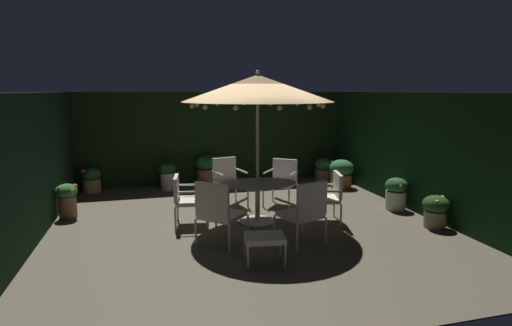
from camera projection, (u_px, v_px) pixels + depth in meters
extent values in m
cube|color=brown|center=(246.00, 223.00, 7.40)|extent=(7.42, 7.42, 0.02)
cube|color=black|center=(214.00, 137.00, 10.57)|extent=(7.42, 0.30, 2.36)
cube|color=black|center=(24.00, 169.00, 6.29)|extent=(0.30, 7.42, 2.36)
cube|color=black|center=(418.00, 152.00, 8.08)|extent=(0.30, 7.42, 2.36)
cylinder|color=beige|center=(257.00, 221.00, 7.43)|extent=(0.66, 0.66, 0.03)
cylinder|color=beige|center=(258.00, 203.00, 7.37)|extent=(0.09, 0.09, 0.71)
ellipsoid|color=#9DA3B0|center=(258.00, 183.00, 7.30)|extent=(1.45, 0.97, 0.03)
cylinder|color=silver|center=(258.00, 159.00, 7.22)|extent=(0.06, 0.06, 2.36)
cone|color=tan|center=(258.00, 88.00, 7.00)|extent=(2.66, 2.66, 0.46)
sphere|color=silver|center=(258.00, 72.00, 6.95)|extent=(0.07, 0.07, 0.07)
sphere|color=#F9DB8C|center=(319.00, 105.00, 7.32)|extent=(0.08, 0.08, 0.08)
sphere|color=#F9DB8C|center=(297.00, 104.00, 7.88)|extent=(0.08, 0.08, 0.08)
sphere|color=#F9DB8C|center=(270.00, 103.00, 8.15)|extent=(0.08, 0.08, 0.08)
sphere|color=#F9DB8C|center=(244.00, 103.00, 8.15)|extent=(0.08, 0.08, 0.08)
sphere|color=#F9DB8C|center=(217.00, 104.00, 7.88)|extent=(0.08, 0.08, 0.08)
sphere|color=#F9DB8C|center=(197.00, 105.00, 7.35)|extent=(0.08, 0.08, 0.08)
sphere|color=#F9DB8C|center=(192.00, 106.00, 6.75)|extent=(0.08, 0.08, 0.08)
sphere|color=#F9DB8C|center=(205.00, 107.00, 6.27)|extent=(0.08, 0.08, 0.08)
sphere|color=#F9DB8C|center=(236.00, 108.00, 5.98)|extent=(0.08, 0.08, 0.08)
sphere|color=#F9DB8C|center=(280.00, 108.00, 5.97)|extent=(0.08, 0.08, 0.08)
sphere|color=#F9DB8C|center=(310.00, 107.00, 6.26)|extent=(0.08, 0.08, 0.08)
sphere|color=#F9DB8C|center=(323.00, 106.00, 6.71)|extent=(0.08, 0.08, 0.08)
cylinder|color=beige|center=(289.00, 200.00, 8.11)|extent=(0.04, 0.04, 0.43)
cylinder|color=beige|center=(263.00, 197.00, 8.34)|extent=(0.04, 0.04, 0.43)
cylinder|color=beige|center=(297.00, 194.00, 8.59)|extent=(0.04, 0.04, 0.43)
cylinder|color=beige|center=(273.00, 191.00, 8.82)|extent=(0.04, 0.04, 0.43)
cube|color=silver|center=(281.00, 184.00, 8.42)|extent=(0.76, 0.75, 0.07)
cube|color=silver|center=(285.00, 169.00, 8.61)|extent=(0.46, 0.38, 0.45)
cylinder|color=beige|center=(294.00, 173.00, 8.27)|extent=(0.35, 0.42, 0.04)
cylinder|color=beige|center=(268.00, 171.00, 8.49)|extent=(0.35, 0.42, 0.04)
cylinder|color=silver|center=(248.00, 197.00, 8.30)|extent=(0.04, 0.04, 0.44)
cylinder|color=silver|center=(224.00, 201.00, 8.05)|extent=(0.04, 0.04, 0.44)
cylinder|color=silver|center=(236.00, 191.00, 8.80)|extent=(0.04, 0.04, 0.44)
cylinder|color=silver|center=(213.00, 194.00, 8.55)|extent=(0.04, 0.04, 0.44)
cube|color=silver|center=(230.00, 184.00, 8.38)|extent=(0.65, 0.67, 0.07)
cube|color=silver|center=(224.00, 169.00, 8.57)|extent=(0.52, 0.18, 0.48)
cylinder|color=silver|center=(242.00, 171.00, 8.46)|extent=(0.17, 0.54, 0.04)
cylinder|color=silver|center=(218.00, 173.00, 8.21)|extent=(0.17, 0.54, 0.04)
cylinder|color=beige|center=(207.00, 209.00, 7.56)|extent=(0.04, 0.04, 0.40)
cylinder|color=beige|center=(207.00, 218.00, 7.02)|extent=(0.04, 0.04, 0.40)
cylinder|color=beige|center=(178.00, 210.00, 7.49)|extent=(0.04, 0.04, 0.40)
cylinder|color=beige|center=(175.00, 219.00, 6.96)|extent=(0.04, 0.04, 0.40)
cube|color=beige|center=(191.00, 201.00, 7.21)|extent=(0.60, 0.60, 0.07)
cube|color=beige|center=(176.00, 188.00, 7.14)|extent=(0.13, 0.53, 0.42)
cylinder|color=beige|center=(192.00, 185.00, 7.44)|extent=(0.52, 0.11, 0.04)
cylinder|color=beige|center=(190.00, 192.00, 6.91)|extent=(0.52, 0.11, 0.04)
cylinder|color=beige|center=(216.00, 222.00, 6.74)|extent=(0.04, 0.04, 0.43)
cylinder|color=beige|center=(248.00, 228.00, 6.46)|extent=(0.04, 0.04, 0.43)
cylinder|color=beige|center=(196.00, 233.00, 6.25)|extent=(0.04, 0.04, 0.43)
cylinder|color=beige|center=(229.00, 239.00, 5.97)|extent=(0.04, 0.04, 0.43)
cube|color=silver|center=(222.00, 215.00, 6.31)|extent=(0.81, 0.81, 0.07)
cube|color=silver|center=(212.00, 201.00, 6.02)|extent=(0.47, 0.44, 0.54)
cylinder|color=beige|center=(206.00, 197.00, 6.41)|extent=(0.39, 0.42, 0.04)
cylinder|color=beige|center=(239.00, 202.00, 6.13)|extent=(0.39, 0.42, 0.04)
cylinder|color=beige|center=(274.00, 228.00, 6.49)|extent=(0.04, 0.04, 0.41)
cylinder|color=beige|center=(302.00, 221.00, 6.82)|extent=(0.04, 0.04, 0.41)
cylinder|color=beige|center=(297.00, 238.00, 6.03)|extent=(0.04, 0.04, 0.41)
cylinder|color=beige|center=(326.00, 231.00, 6.36)|extent=(0.04, 0.04, 0.41)
cube|color=silver|center=(300.00, 215.00, 6.38)|extent=(0.73, 0.71, 0.07)
cube|color=silver|center=(312.00, 200.00, 6.11)|extent=(0.55, 0.25, 0.54)
cylinder|color=beige|center=(286.00, 202.00, 6.17)|extent=(0.21, 0.52, 0.04)
cylinder|color=beige|center=(314.00, 196.00, 6.50)|extent=(0.21, 0.52, 0.04)
cylinder|color=silver|center=(309.00, 216.00, 7.13)|extent=(0.04, 0.04, 0.41)
cylinder|color=silver|center=(305.00, 207.00, 7.70)|extent=(0.04, 0.04, 0.41)
cylinder|color=silver|center=(341.00, 216.00, 7.13)|extent=(0.04, 0.04, 0.41)
cylinder|color=silver|center=(334.00, 206.00, 7.71)|extent=(0.04, 0.04, 0.41)
cube|color=silver|center=(323.00, 198.00, 7.37)|extent=(0.67, 0.68, 0.07)
cube|color=silver|center=(338.00, 185.00, 7.33)|extent=(0.19, 0.55, 0.44)
cylinder|color=silver|center=(326.00, 192.00, 7.05)|extent=(0.53, 0.16, 0.04)
cylinder|color=silver|center=(320.00, 184.00, 7.63)|extent=(0.53, 0.16, 0.04)
cylinder|color=silver|center=(245.00, 247.00, 5.83)|extent=(0.03, 0.03, 0.32)
cylinder|color=silver|center=(280.00, 245.00, 5.89)|extent=(0.03, 0.03, 0.32)
cylinder|color=silver|center=(248.00, 258.00, 5.45)|extent=(0.03, 0.03, 0.32)
cylinder|color=silver|center=(285.00, 256.00, 5.51)|extent=(0.03, 0.03, 0.32)
cube|color=silver|center=(265.00, 238.00, 5.64)|extent=(0.60, 0.49, 0.08)
cylinder|color=beige|center=(168.00, 181.00, 9.83)|extent=(0.35, 0.35, 0.41)
ellipsoid|color=#204F1E|center=(168.00, 168.00, 9.77)|extent=(0.41, 0.41, 0.29)
sphere|color=#AA438C|center=(171.00, 164.00, 9.78)|extent=(0.07, 0.07, 0.07)
sphere|color=#C13374|center=(172.00, 167.00, 9.89)|extent=(0.08, 0.08, 0.08)
sphere|color=#B82C81|center=(165.00, 166.00, 9.84)|extent=(0.08, 0.08, 0.08)
sphere|color=#BC3F79|center=(162.00, 165.00, 9.75)|extent=(0.07, 0.07, 0.07)
sphere|color=#AC3579|center=(164.00, 168.00, 9.60)|extent=(0.08, 0.08, 0.08)
sphere|color=#B73571|center=(171.00, 167.00, 9.71)|extent=(0.08, 0.08, 0.08)
cylinder|color=#A46240|center=(207.00, 177.00, 10.35)|extent=(0.51, 0.51, 0.41)
ellipsoid|color=#235A34|center=(207.00, 163.00, 10.28)|extent=(0.59, 0.59, 0.41)
sphere|color=yellow|center=(216.00, 159.00, 10.35)|extent=(0.07, 0.07, 0.07)
sphere|color=#F2C64F|center=(203.00, 157.00, 10.41)|extent=(0.06, 0.06, 0.06)
sphere|color=#E0C253|center=(201.00, 161.00, 10.07)|extent=(0.07, 0.07, 0.07)
cylinder|color=#857450|center=(435.00, 219.00, 7.11)|extent=(0.37, 0.37, 0.30)
ellipsoid|color=#23451E|center=(436.00, 204.00, 7.07)|extent=(0.45, 0.45, 0.31)
sphere|color=yellow|center=(442.00, 198.00, 7.11)|extent=(0.09, 0.09, 0.09)
sphere|color=yellow|center=(426.00, 199.00, 7.17)|extent=(0.06, 0.06, 0.06)
sphere|color=#DEC848|center=(437.00, 202.00, 6.91)|extent=(0.07, 0.07, 0.07)
cylinder|color=beige|center=(395.00, 200.00, 8.20)|extent=(0.40, 0.40, 0.38)
ellipsoid|color=#28582E|center=(396.00, 185.00, 8.14)|extent=(0.44, 0.44, 0.31)
sphere|color=orange|center=(403.00, 184.00, 8.18)|extent=(0.07, 0.07, 0.07)
sphere|color=#E78647|center=(393.00, 182.00, 8.32)|extent=(0.08, 0.08, 0.08)
sphere|color=#EF8943|center=(392.00, 181.00, 8.06)|extent=(0.06, 0.06, 0.06)
sphere|color=orange|center=(400.00, 186.00, 7.96)|extent=(0.09, 0.09, 0.09)
cylinder|color=olive|center=(68.00, 207.00, 7.65)|extent=(0.32, 0.32, 0.41)
ellipsoid|color=#307233|center=(66.00, 191.00, 7.60)|extent=(0.39, 0.39, 0.28)
sphere|color=orange|center=(75.00, 186.00, 7.66)|extent=(0.09, 0.09, 0.09)
sphere|color=orange|center=(71.00, 187.00, 7.70)|extent=(0.07, 0.07, 0.07)
sphere|color=orange|center=(64.00, 189.00, 7.72)|extent=(0.10, 0.10, 0.10)
sphere|color=orange|center=(58.00, 189.00, 7.54)|extent=(0.09, 0.09, 0.09)
sphere|color=#DF723E|center=(59.00, 188.00, 7.46)|extent=(0.07, 0.07, 0.07)
sphere|color=orange|center=(71.00, 191.00, 7.51)|extent=(0.10, 0.10, 0.10)
cylinder|color=#7F6355|center=(324.00, 175.00, 10.89)|extent=(0.49, 0.49, 0.30)
ellipsoid|color=#377342|center=(324.00, 164.00, 10.84)|extent=(0.48, 0.48, 0.34)
sphere|color=silver|center=(330.00, 162.00, 10.83)|extent=(0.07, 0.07, 0.07)
sphere|color=silver|center=(322.00, 163.00, 10.93)|extent=(0.11, 0.11, 0.11)
sphere|color=silver|center=(319.00, 162.00, 10.80)|extent=(0.11, 0.11, 0.11)
sphere|color=beige|center=(327.00, 162.00, 10.72)|extent=(0.06, 0.06, 0.06)
cylinder|color=tan|center=(92.00, 186.00, 9.60)|extent=(0.41, 0.41, 0.31)
ellipsoid|color=#306737|center=(91.00, 174.00, 9.55)|extent=(0.43, 0.43, 0.30)
sphere|color=#A52E72|center=(97.00, 171.00, 9.55)|extent=(0.09, 0.09, 0.09)
sphere|color=#B83A89|center=(92.00, 173.00, 9.68)|extent=(0.09, 0.09, 0.09)
sphere|color=#A54279|center=(87.00, 173.00, 9.58)|extent=(0.06, 0.06, 0.06)
sphere|color=#BA3E7B|center=(83.00, 171.00, 9.42)|extent=(0.11, 0.11, 0.11)
sphere|color=#AD358A|center=(93.00, 172.00, 9.47)|extent=(0.11, 0.11, 0.11)
cylinder|color=#9E623D|center=(341.00, 181.00, 10.08)|extent=(0.51, 0.51, 0.33)
ellipsoid|color=#337041|center=(341.00, 168.00, 10.02)|extent=(0.59, 0.59, 0.42)
sphere|color=#E6537E|center=(348.00, 163.00, 10.08)|extent=(0.07, 0.07, 0.07)
sphere|color=#D65B68|center=(332.00, 162.00, 10.11)|extent=(0.06, 0.06, 0.06)
sphere|color=#E84B7B|center=(342.00, 167.00, 9.83)|extent=(0.06, 0.06, 0.06)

